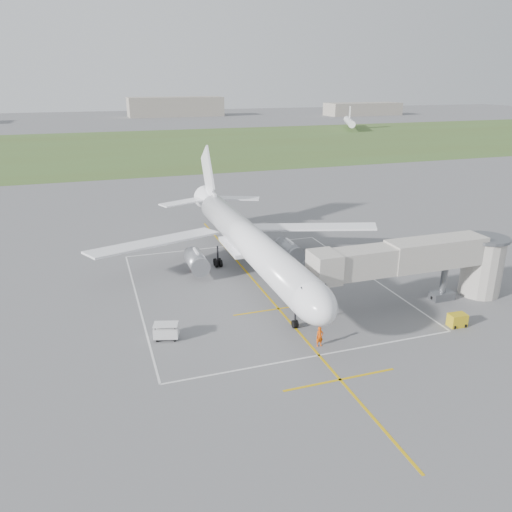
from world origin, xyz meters
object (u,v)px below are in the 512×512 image
object	(u,v)px
baggage_cart	(166,331)
ramp_worker_nose	(320,337)
ramp_worker_wing	(194,265)
jet_bridge	(429,261)
gpu_unit	(457,320)
airliner	(248,240)

from	to	relation	value
baggage_cart	ramp_worker_nose	distance (m)	14.29
ramp_worker_nose	ramp_worker_wing	bearing A→B (deg)	108.56
jet_bridge	baggage_cart	xyz separation A→B (m)	(-28.05, 0.76, -3.94)
jet_bridge	baggage_cart	size ratio (longest dim) A/B	9.14
gpu_unit	ramp_worker_wing	distance (m)	31.43
baggage_cart	ramp_worker_nose	bearing A→B (deg)	-7.32
ramp_worker_nose	gpu_unit	bearing A→B (deg)	-1.97
airliner	ramp_worker_nose	distance (m)	19.57
airliner	ramp_worker_wing	world-z (taller)	airliner
airliner	baggage_cart	distance (m)	18.63
jet_bridge	gpu_unit	xyz separation A→B (m)	(-0.39, -5.78, -4.11)
airliner	gpu_unit	bearing A→B (deg)	-52.58
gpu_unit	ramp_worker_nose	distance (m)	14.61
jet_bridge	ramp_worker_nose	size ratio (longest dim) A/B	12.26
baggage_cart	ramp_worker_nose	xyz separation A→B (m)	(13.07, -5.76, 0.15)
baggage_cart	ramp_worker_nose	size ratio (longest dim) A/B	1.34
ramp_worker_nose	airliner	bearing A→B (deg)	93.32
airliner	ramp_worker_wing	size ratio (longest dim) A/B	29.10
ramp_worker_wing	jet_bridge	bearing A→B (deg)	166.04
jet_bridge	airliner	bearing A→B (deg)	137.81
airliner	ramp_worker_wing	bearing A→B (deg)	155.27
jet_bridge	ramp_worker_wing	bearing A→B (deg)	142.04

